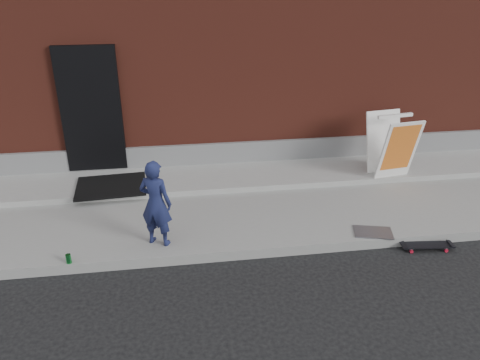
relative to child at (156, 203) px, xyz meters
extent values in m
plane|color=black|center=(1.47, -0.38, -0.78)|extent=(80.00, 80.00, 0.00)
cube|color=gray|center=(1.47, 1.12, -0.70)|extent=(20.00, 3.00, 0.15)
cube|color=gray|center=(1.47, 2.02, -0.58)|extent=(20.00, 1.20, 0.10)
cube|color=maroon|center=(1.47, 6.62, 1.72)|extent=(20.00, 8.00, 5.00)
cube|color=slate|center=(1.47, 2.59, -0.33)|extent=(20.00, 0.10, 0.40)
cube|color=black|center=(-1.13, 2.58, 0.62)|extent=(1.05, 0.12, 2.25)
imported|color=#1A2048|center=(0.00, 0.00, 0.00)|extent=(0.54, 0.46, 1.26)
cylinder|color=#B61229|center=(4.08, -0.45, -0.75)|extent=(0.05, 0.03, 0.05)
cylinder|color=#B61229|center=(4.06, -0.61, -0.75)|extent=(0.05, 0.03, 0.05)
cylinder|color=#B61229|center=(3.57, -0.40, -0.75)|extent=(0.05, 0.03, 0.05)
cylinder|color=#B61229|center=(3.56, -0.56, -0.75)|extent=(0.05, 0.03, 0.05)
cube|color=silver|center=(4.07, -0.53, -0.72)|extent=(0.06, 0.16, 0.02)
cube|color=silver|center=(3.57, -0.48, -0.72)|extent=(0.06, 0.16, 0.02)
cube|color=black|center=(3.82, -0.50, -0.70)|extent=(0.75, 0.26, 0.01)
cube|color=white|center=(4.17, 1.37, 0.02)|extent=(0.71, 0.40, 1.10)
cube|color=white|center=(4.10, 1.86, 0.02)|extent=(0.71, 0.40, 1.10)
cube|color=gold|center=(4.18, 1.34, -0.03)|extent=(0.59, 0.31, 0.88)
cube|color=white|center=(4.14, 1.62, 0.57)|extent=(0.68, 0.15, 0.06)
cylinder|color=#1A8635|center=(-1.17, -0.33, -0.56)|extent=(0.09, 0.09, 0.13)
cube|color=black|center=(-0.83, 1.77, -0.51)|extent=(1.23, 1.02, 0.03)
cube|color=#5A595F|center=(3.12, -0.18, -0.62)|extent=(0.62, 0.48, 0.02)
camera|label=1|loc=(0.32, -5.77, 2.96)|focal=35.00mm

